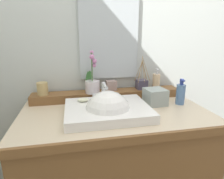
{
  "coord_description": "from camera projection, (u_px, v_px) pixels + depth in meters",
  "views": [
    {
      "loc": [
        -0.24,
        -1.08,
        1.3
      ],
      "look_at": [
        -0.02,
        -0.01,
        0.99
      ],
      "focal_mm": 31.22,
      "sensor_mm": 36.0,
      "label": 1
    }
  ],
  "objects": [
    {
      "name": "trinket_box",
      "position": [
        111.0,
        85.0,
        1.42
      ],
      "size": [
        0.07,
        0.06,
        0.07
      ],
      "primitive_type": "cube",
      "rotation": [
        0.0,
        0.0,
        0.01
      ],
      "color": "gray",
      "rests_on": "back_ledge"
    },
    {
      "name": "soap_dispenser",
      "position": [
        156.0,
        81.0,
        1.44
      ],
      "size": [
        0.05,
        0.06,
        0.15
      ],
      "color": "beige",
      "rests_on": "back_ledge"
    },
    {
      "name": "sink_basin",
      "position": [
        108.0,
        112.0,
        1.12
      ],
      "size": [
        0.48,
        0.38,
        0.29
      ],
      "color": "white",
      "rests_on": "vanity_cabinet"
    },
    {
      "name": "reed_diffuser",
      "position": [
        142.0,
        84.0,
        1.45
      ],
      "size": [
        0.12,
        0.1,
        0.25
      ],
      "color": "#494358",
      "rests_on": "back_ledge"
    },
    {
      "name": "wall_back",
      "position": [
        103.0,
        40.0,
        1.48
      ],
      "size": [
        2.75,
        0.2,
        2.53
      ],
      "primitive_type": "cube",
      "color": "silver",
      "rests_on": "ground"
    },
    {
      "name": "potted_plant",
      "position": [
        92.0,
        83.0,
        1.34
      ],
      "size": [
        0.1,
        0.12,
        0.29
      ],
      "color": "silver",
      "rests_on": "back_ledge"
    },
    {
      "name": "lotion_bottle",
      "position": [
        181.0,
        94.0,
        1.29
      ],
      "size": [
        0.06,
        0.06,
        0.17
      ],
      "color": "#5277A8",
      "rests_on": "vanity_cabinet"
    },
    {
      "name": "tissue_box",
      "position": [
        155.0,
        97.0,
        1.29
      ],
      "size": [
        0.14,
        0.14,
        0.11
      ],
      "primitive_type": "cube",
      "rotation": [
        0.0,
        0.0,
        0.1
      ],
      "color": "#94A09C",
      "rests_on": "vanity_cabinet"
    },
    {
      "name": "tumbler_cup",
      "position": [
        43.0,
        89.0,
        1.3
      ],
      "size": [
        0.07,
        0.07,
        0.09
      ],
      "primitive_type": "cylinder",
      "color": "tan",
      "rests_on": "back_ledge"
    },
    {
      "name": "vanity_cabinet",
      "position": [
        115.0,
        170.0,
        1.3
      ],
      "size": [
        1.13,
        0.65,
        0.86
      ],
      "color": "brown",
      "rests_on": "ground"
    },
    {
      "name": "soap_bar",
      "position": [
        83.0,
        100.0,
        1.2
      ],
      "size": [
        0.07,
        0.04,
        0.02
      ],
      "primitive_type": "ellipsoid",
      "color": "beige",
      "rests_on": "sink_basin"
    },
    {
      "name": "mirror",
      "position": [
        109.0,
        38.0,
        1.38
      ],
      "size": [
        0.42,
        0.02,
        0.57
      ],
      "primitive_type": "cube",
      "color": "silver"
    },
    {
      "name": "back_ledge",
      "position": [
        108.0,
        95.0,
        1.41
      ],
      "size": [
        1.06,
        0.13,
        0.06
      ],
      "primitive_type": "cube",
      "color": "brown",
      "rests_on": "vanity_cabinet"
    }
  ]
}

